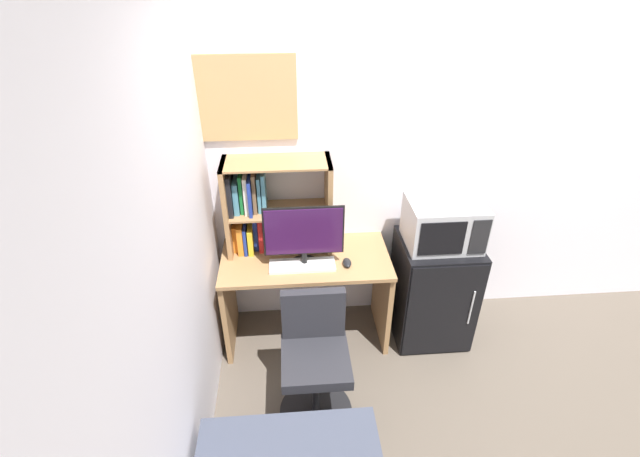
% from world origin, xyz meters
% --- Properties ---
extents(wall_back, '(6.40, 0.04, 2.60)m').
position_xyz_m(wall_back, '(0.40, 0.02, 1.30)').
color(wall_back, silver).
rests_on(wall_back, ground_plane).
extents(wall_left, '(0.04, 4.40, 2.60)m').
position_xyz_m(wall_left, '(-1.62, -1.60, 1.30)').
color(wall_left, silver).
rests_on(wall_left, ground_plane).
extents(desk, '(1.18, 0.58, 0.74)m').
position_xyz_m(desk, '(-0.96, -0.29, 0.51)').
color(desk, '#997047').
rests_on(desk, ground_plane).
extents(hutch_bookshelf, '(0.72, 0.29, 0.67)m').
position_xyz_m(hutch_bookshelf, '(-1.25, -0.13, 1.07)').
color(hutch_bookshelf, '#997047').
rests_on(hutch_bookshelf, desk).
extents(monitor, '(0.53, 0.19, 0.45)m').
position_xyz_m(monitor, '(-0.97, -0.38, 0.98)').
color(monitor, black).
rests_on(monitor, desk).
extents(keyboard, '(0.45, 0.16, 0.02)m').
position_xyz_m(keyboard, '(-0.99, -0.40, 0.75)').
color(keyboard, silver).
rests_on(keyboard, desk).
extents(computer_mouse, '(0.06, 0.10, 0.04)m').
position_xyz_m(computer_mouse, '(-0.68, -0.40, 0.75)').
color(computer_mouse, black).
rests_on(computer_mouse, desk).
extents(mini_fridge, '(0.54, 0.54, 0.83)m').
position_xyz_m(mini_fridge, '(-0.02, -0.32, 0.41)').
color(mini_fridge, black).
rests_on(mini_fridge, ground_plane).
extents(microwave, '(0.50, 0.39, 0.32)m').
position_xyz_m(microwave, '(-0.02, -0.32, 0.99)').
color(microwave, '#ADADB2').
rests_on(microwave, mini_fridge).
extents(desk_chair, '(0.47, 0.47, 0.87)m').
position_xyz_m(desk_chair, '(-0.94, -0.96, 0.40)').
color(desk_chair, black).
rests_on(desk_chair, ground_plane).
extents(wall_corkboard, '(0.74, 0.02, 0.54)m').
position_xyz_m(wall_corkboard, '(-1.35, -0.01, 1.78)').
color(wall_corkboard, tan).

